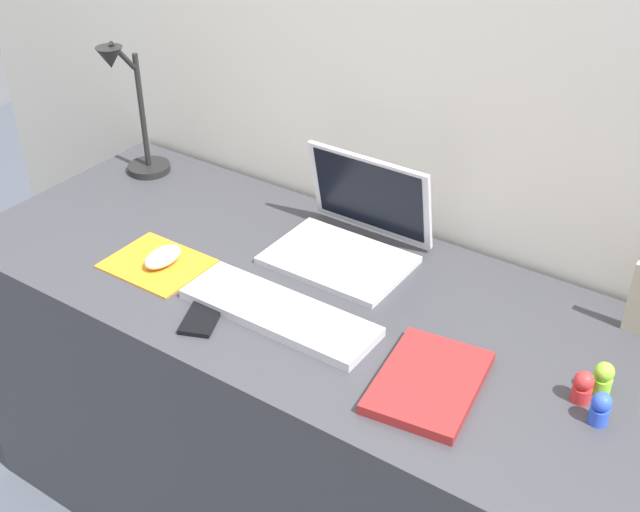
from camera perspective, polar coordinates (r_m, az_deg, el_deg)
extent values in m
cube|color=silver|center=(1.95, 6.53, 2.43)|extent=(2.88, 0.05, 1.48)
cube|color=#38383D|center=(1.92, 0.51, -11.76)|extent=(1.68, 0.64, 0.74)
cube|color=silver|center=(1.78, 1.27, -0.27)|extent=(0.30, 0.21, 0.01)
cube|color=silver|center=(1.82, 3.49, 4.29)|extent=(0.30, 0.05, 0.20)
cube|color=black|center=(1.81, 3.39, 4.25)|extent=(0.27, 0.04, 0.17)
cube|color=silver|center=(1.62, -2.86, -3.94)|extent=(0.41, 0.13, 0.02)
cube|color=orange|center=(1.81, -11.25, -0.53)|extent=(0.21, 0.17, 0.00)
ellipsoid|color=silver|center=(1.80, -10.86, -0.06)|extent=(0.06, 0.10, 0.03)
cube|color=black|center=(1.64, -8.10, -4.08)|extent=(0.11, 0.14, 0.01)
cylinder|color=black|center=(2.20, -11.78, 6.02)|extent=(0.11, 0.11, 0.02)
cylinder|color=black|center=(2.14, -12.26, 9.79)|extent=(0.01, 0.01, 0.30)
cylinder|color=black|center=(2.06, -13.55, 13.38)|extent=(0.01, 0.07, 0.09)
cone|color=black|center=(2.03, -14.38, 13.20)|extent=(0.06, 0.06, 0.05)
cube|color=maroon|center=(1.48, 7.56, -8.68)|extent=(0.20, 0.26, 0.02)
cylinder|color=red|center=(1.50, 17.68, -9.09)|extent=(0.03, 0.03, 0.03)
sphere|color=red|center=(1.49, 17.87, -8.25)|extent=(0.03, 0.03, 0.03)
cylinder|color=blue|center=(1.47, 18.79, -10.43)|extent=(0.03, 0.03, 0.03)
sphere|color=blue|center=(1.45, 19.00, -9.57)|extent=(0.03, 0.03, 0.03)
cylinder|color=#8CDB33|center=(1.53, 18.95, -8.47)|extent=(0.03, 0.03, 0.03)
sphere|color=#8CDB33|center=(1.51, 19.15, -7.60)|extent=(0.04, 0.04, 0.04)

